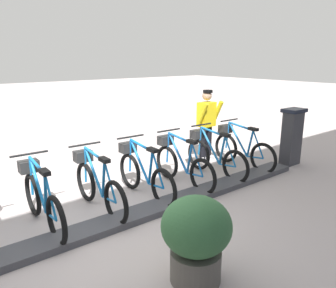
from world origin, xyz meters
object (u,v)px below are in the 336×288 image
Objects in this scene: bike_docked_3 at (143,173)px; worker_near_rack at (207,123)px; payment_kiosk at (292,136)px; planter_bush at (196,235)px; bike_docked_2 at (181,163)px; bike_docked_4 at (97,184)px; bike_docked_1 at (214,155)px; bike_docked_5 at (41,199)px; bike_docked_0 at (241,148)px.

bike_docked_3 is 1.04× the size of worker_near_rack.
payment_kiosk reaches higher than planter_bush.
bike_docked_2 is 1.04× the size of worker_near_rack.
payment_kiosk is at bearing -97.19° from bike_docked_4.
bike_docked_1 is at bearing 143.91° from worker_near_rack.
bike_docked_4 is at bearing 0.88° from planter_bush.
bike_docked_3 is at bearing 90.00° from bike_docked_2.
bike_docked_4 is at bearing 90.00° from bike_docked_2.
bike_docked_1 is (0.57, 1.91, -0.24)m from payment_kiosk.
bike_docked_5 is at bearing 90.00° from bike_docked_3.
worker_near_rack is at bearing 42.43° from payment_kiosk.
bike_docked_2 is at bearing 119.54° from worker_near_rack.
bike_docked_1 is 1.04× the size of worker_near_rack.
payment_kiosk is 0.74× the size of bike_docked_5.
planter_bush is at bearing -179.12° from bike_docked_4.
bike_docked_3 is (0.00, 0.87, 0.00)m from bike_docked_2.
planter_bush is (-2.25, -0.91, 0.11)m from bike_docked_5.
worker_near_rack reaches higher than planter_bush.
worker_near_rack is (0.84, -1.49, 0.48)m from bike_docked_2.
planter_bush is (-3.09, 3.20, -0.37)m from worker_near_rack.
payment_kiosk reaches higher than bike_docked_5.
worker_near_rack is 1.71× the size of planter_bush.
payment_kiosk reaches higher than bike_docked_4.
worker_near_rack reaches higher than bike_docked_1.
bike_docked_2 is at bearing 78.39° from payment_kiosk.
worker_near_rack is at bearing -46.03° from planter_bush.
bike_docked_5 is (0.00, 4.37, 0.00)m from bike_docked_0.
bike_docked_0 is (0.57, 1.04, -0.24)m from payment_kiosk.
bike_docked_3 is at bearing 90.00° from bike_docked_1.
bike_docked_0 and bike_docked_2 have the same top height.
bike_docked_1 and bike_docked_5 have the same top height.
payment_kiosk is 0.77× the size of worker_near_rack.
bike_docked_4 is 1.04× the size of worker_near_rack.
bike_docked_0 is 3.50m from bike_docked_4.
bike_docked_2 is 2.62m from bike_docked_5.
worker_near_rack reaches higher than bike_docked_4.
bike_docked_1 and bike_docked_2 have the same top height.
bike_docked_0 is 1.00× the size of bike_docked_5.
bike_docked_3 is 0.87m from bike_docked_4.
bike_docked_2 and bike_docked_4 have the same top height.
bike_docked_2 is at bearing -90.00° from bike_docked_4.
bike_docked_2 and bike_docked_3 have the same top height.
payment_kiosk reaches higher than bike_docked_1.
bike_docked_3 is at bearing -90.00° from bike_docked_4.
worker_near_rack reaches higher than bike_docked_3.
payment_kiosk is 5.44m from bike_docked_5.
bike_docked_1 is 1.00× the size of bike_docked_2.
worker_near_rack is 4.47m from planter_bush.
bike_docked_1 and bike_docked_4 have the same top height.
bike_docked_3 is (0.00, 2.62, 0.00)m from bike_docked_0.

